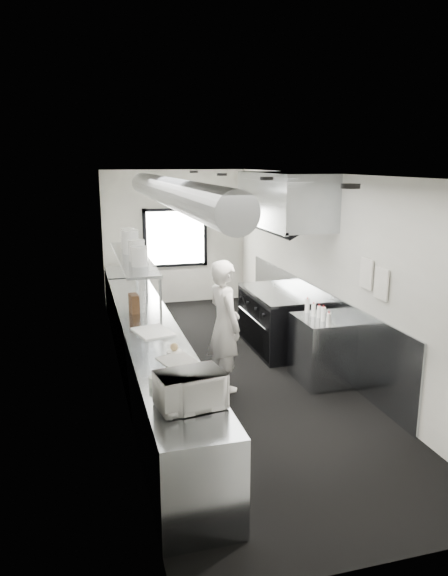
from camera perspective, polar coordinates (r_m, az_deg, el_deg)
floor at (r=7.83m, az=0.30°, el=-8.80°), size 3.00×8.00×0.01m
ceiling at (r=7.25m, az=0.33°, el=12.13°), size 3.00×8.00×0.01m
wall_back at (r=11.26m, az=-5.25°, el=5.41°), size 3.00×0.02×2.80m
wall_front at (r=3.90m, az=16.82°, el=-10.88°), size 3.00×0.02×2.80m
wall_left at (r=7.17m, az=-11.30°, el=0.56°), size 0.02×8.00×2.80m
wall_right at (r=7.95m, az=10.79°, el=1.85°), size 0.02×8.00×2.80m
wall_cladding at (r=8.41m, az=9.51°, el=-3.44°), size 0.03×5.50×1.10m
hvac_duct at (r=7.50m, az=-5.76°, el=10.20°), size 0.40×6.40×0.40m
service_window at (r=11.23m, az=-5.22°, el=5.39°), size 1.36×0.05×1.25m
exhaust_hood at (r=8.29m, az=6.40°, el=9.39°), size 0.81×2.20×0.88m
prep_counter at (r=7.00m, az=-7.74°, el=-7.76°), size 0.70×6.00×0.90m
pass_shelf at (r=8.14m, az=-9.73°, el=3.13°), size 0.45×3.00×0.68m
range at (r=8.62m, az=5.70°, el=-3.46°), size 0.88×1.60×0.94m
bottle_station at (r=7.45m, az=10.40°, el=-6.53°), size 0.65×0.80×0.90m
far_work_table at (r=10.51m, az=-10.53°, el=-0.62°), size 0.70×1.20×0.90m
notice_sheet_a at (r=6.86m, az=15.02°, el=1.50°), size 0.02×0.28×0.38m
notice_sheet_b at (r=6.58m, az=16.52°, el=0.45°), size 0.02×0.28×0.38m
line_cook at (r=6.98m, az=0.05°, el=-4.01°), size 0.53×0.70×1.74m
microwave at (r=4.65m, az=-3.66°, el=-10.84°), size 0.58×0.48×0.31m
deli_tub_a at (r=5.09m, az=-6.99°, el=-10.05°), size 0.17×0.17×0.10m
deli_tub_b at (r=5.12m, az=-7.32°, el=-9.89°), size 0.18×0.18×0.10m
newspaper at (r=5.70m, az=-4.93°, el=-7.80°), size 0.45×0.51×0.01m
small_plate at (r=5.97m, az=-5.35°, el=-6.79°), size 0.20×0.20×0.01m
pastry at (r=5.95m, az=-5.36°, el=-6.32°), size 0.09×0.09×0.09m
cutting_board at (r=6.66m, az=-7.63°, el=-4.67°), size 0.52×0.61×0.02m
knife_block at (r=7.54m, az=-9.63°, el=-1.63°), size 0.14×0.25×0.26m
plate_stack_a at (r=7.34m, az=-9.08°, el=3.39°), size 0.29×0.29×0.27m
plate_stack_b at (r=7.72m, az=-9.36°, el=4.00°), size 0.24×0.24×0.30m
plate_stack_c at (r=8.35m, az=-10.00°, el=4.89°), size 0.32×0.32×0.36m
plate_stack_d at (r=8.86m, az=-10.32°, el=5.26°), size 0.25×0.25×0.33m
squeeze_bottle_a at (r=6.95m, az=11.17°, el=-3.36°), size 0.07×0.07×0.17m
squeeze_bottle_b at (r=7.16m, az=10.60°, el=-2.77°), size 0.07×0.07×0.19m
squeeze_bottle_c at (r=7.30m, az=10.14°, el=-2.54°), size 0.06×0.06×0.16m
squeeze_bottle_d at (r=7.36m, az=9.57°, el=-2.32°), size 0.08×0.08×0.18m
squeeze_bottle_e at (r=7.53m, az=8.93°, el=-1.86°), size 0.07×0.07×0.20m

